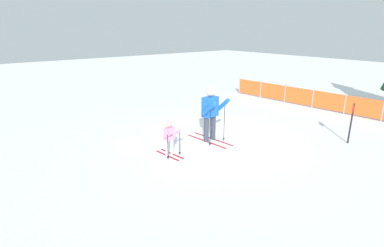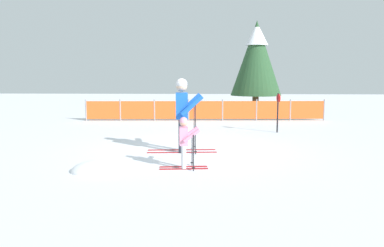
{
  "view_description": "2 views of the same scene",
  "coord_description": "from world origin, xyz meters",
  "px_view_note": "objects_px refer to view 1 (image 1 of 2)",
  "views": [
    {
      "loc": [
        6.67,
        -6.5,
        3.55
      ],
      "look_at": [
        0.03,
        -1.23,
        0.84
      ],
      "focal_mm": 28.0,
      "sensor_mm": 36.0,
      "label": 1
    },
    {
      "loc": [
        0.5,
        -9.48,
        1.88
      ],
      "look_at": [
        0.09,
        -1.47,
        0.86
      ],
      "focal_mm": 35.0,
      "sensor_mm": 36.0,
      "label": 2
    }
  ],
  "objects_px": {
    "trail_marker": "(352,119)",
    "skier_adult": "(211,109)",
    "skier_child": "(170,135)",
    "safety_fence": "(328,101)"
  },
  "relations": [
    {
      "from": "trail_marker",
      "to": "skier_adult",
      "type": "bearing_deg",
      "value": -131.22
    },
    {
      "from": "skier_adult",
      "to": "trail_marker",
      "type": "height_order",
      "value": "skier_adult"
    },
    {
      "from": "safety_fence",
      "to": "trail_marker",
      "type": "distance_m",
      "value": 4.09
    },
    {
      "from": "safety_fence",
      "to": "skier_adult",
      "type": "bearing_deg",
      "value": -94.1
    },
    {
      "from": "skier_adult",
      "to": "trail_marker",
      "type": "relative_size",
      "value": 1.38
    },
    {
      "from": "skier_child",
      "to": "trail_marker",
      "type": "height_order",
      "value": "trail_marker"
    },
    {
      "from": "skier_adult",
      "to": "skier_child",
      "type": "bearing_deg",
      "value": -89.89
    },
    {
      "from": "skier_adult",
      "to": "trail_marker",
      "type": "xyz_separation_m",
      "value": [
        2.93,
        3.34,
        -0.27
      ]
    },
    {
      "from": "skier_child",
      "to": "trail_marker",
      "type": "distance_m",
      "value": 5.77
    },
    {
      "from": "safety_fence",
      "to": "skier_child",
      "type": "bearing_deg",
      "value": -92.14
    }
  ]
}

